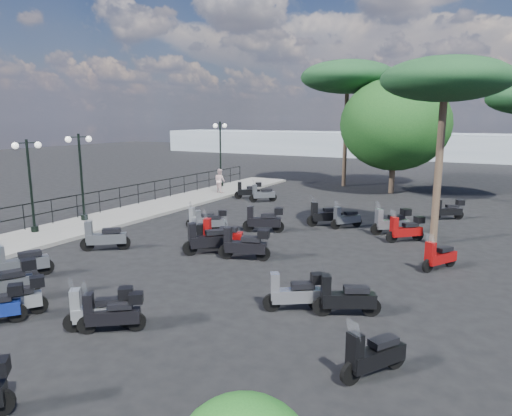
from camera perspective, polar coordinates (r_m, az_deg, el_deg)
The scene contains 36 objects.
ground at distance 17.48m, azimuth -6.49°, elevation -4.78°, with size 120.00×120.00×0.00m, color black.
sidewalk at distance 23.77m, azimuth -15.19°, elevation -0.66°, with size 3.00×30.00×0.15m, color #605E5C.
railing at distance 24.40m, azimuth -17.82°, elevation 1.46°, with size 0.04×26.04×1.10m.
lamp_post_0 at distance 20.71m, azimuth -26.40°, elevation 3.17°, with size 0.54×1.08×3.80m.
lamp_post_1 at distance 22.28m, azimuth -21.03°, elevation 4.30°, with size 0.65×1.08×3.95m.
lamp_post_2 at distance 31.67m, azimuth -4.48°, elevation 7.29°, with size 0.41×1.30×4.42m.
pedestrian_far at distance 28.98m, azimuth -4.54°, elevation 3.43°, with size 0.74×0.57×1.51m, color beige.
scooter_1 at distance 15.51m, azimuth -27.36°, elevation -6.16°, with size 0.97×1.63×1.41m.
scooter_2 at distance 17.61m, azimuth -18.48°, elevation -3.51°, with size 1.45×1.22×1.42m.
scooter_3 at distance 20.09m, azimuth -6.81°, elevation -1.46°, with size 1.46×0.69×1.20m.
scooter_4 at distance 19.56m, azimuth -5.78°, elevation -1.66°, with size 1.23×1.13×1.21m.
scooter_5 at distance 27.45m, azimuth -0.93°, elevation 2.18°, with size 1.48×1.06×1.33m.
scooter_7 at distance 13.81m, azimuth -29.08°, elevation -8.17°, with size 1.04×1.63×1.42m.
scooter_8 at distance 17.03m, azimuth -5.59°, elevation -3.75°, with size 1.40×0.77×1.19m.
scooter_9 at distance 26.47m, azimuth 0.82°, elevation 1.74°, with size 1.26×1.21×1.31m.
scooter_11 at distance 12.68m, azimuth -28.16°, elevation -10.01°, with size 1.04×1.40×1.27m.
scooter_12 at distance 16.38m, azimuth -6.14°, elevation -3.98°, with size 1.33×1.47×1.49m.
scooter_13 at distance 17.00m, azimuth -4.39°, elevation -3.45°, with size 1.73×0.85×1.44m.
scooter_14 at distance 19.35m, azimuth 0.99°, elevation -1.51°, with size 1.69×0.92×1.42m.
scooter_15 at distance 20.74m, azimuth 8.59°, elevation -0.91°, with size 1.41×1.23×1.41m.
scooter_16 at distance 11.02m, azimuth -17.54°, elevation -12.44°, with size 1.29×1.05×1.21m.
scooter_17 at distance 11.23m, azimuth -18.86°, elevation -11.93°, with size 1.31×1.18×1.28m.
scooter_18 at distance 15.58m, azimuth -1.40°, elevation -4.60°, with size 1.76×0.83×1.44m.
scooter_19 at distance 20.49m, azimuth 11.15°, elevation -1.29°, with size 1.05×1.31×1.26m.
scooter_20 at distance 19.82m, azimuth 16.57°, elevation -1.68°, with size 1.45×1.29×1.41m.
scooter_21 at distance 9.17m, azimuth 14.41°, elevation -17.42°, with size 0.94×1.39×1.25m.
scooter_22 at distance 11.53m, azimuth 11.08°, elevation -11.01°, with size 1.53×0.93×1.33m.
scooter_23 at distance 11.66m, azimuth 4.91°, elevation -10.48°, with size 1.41×1.03×1.28m.
scooter_24 at distance 15.75m, azimuth 21.91°, elevation -5.68°, with size 0.91×1.40×1.24m.
scooter_25 at distance 18.81m, azimuth 18.21°, elevation -2.59°, with size 1.28×1.25×1.30m.
scooter_26 at distance 23.63m, azimuth 22.90°, elevation -0.22°, with size 1.39×1.03×1.27m.
broadleaf_tree at distance 30.60m, azimuth 16.98°, elevation 9.97°, with size 6.87×6.87×7.33m.
pine_0 at distance 32.85m, azimuth 22.64°, elevation 14.67°, with size 6.28×6.28×8.39m.
pine_2 at distance 33.15m, azimuth 11.38°, elevation 15.73°, with size 6.46×6.46×8.71m.
pine_3 at distance 18.33m, azimuth 22.59°, elevation 14.52°, with size 4.61×4.61×6.96m.
distant_hills at distance 59.60m, azimuth 19.42°, elevation 7.35°, with size 70.00×8.00×3.00m, color gray.
Camera 1 is at (9.75, -13.70, 4.76)m, focal length 32.00 mm.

